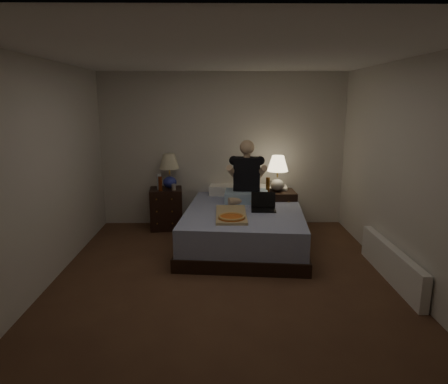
{
  "coord_description": "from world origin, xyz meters",
  "views": [
    {
      "loc": [
        -0.07,
        -4.31,
        2.04
      ],
      "look_at": [
        0.0,
        0.9,
        0.85
      ],
      "focal_mm": 32.0,
      "sensor_mm": 36.0,
      "label": 1
    }
  ],
  "objects_px": {
    "nightstand_right": "(278,211)",
    "beer_bottle_right": "(268,185)",
    "beer_bottle_left": "(160,184)",
    "pizza_box": "(232,218)",
    "lamp_left": "(169,171)",
    "nightstand_left": "(166,208)",
    "water_bottle": "(159,182)",
    "radiator": "(391,263)",
    "person": "(247,171)",
    "laptop": "(264,202)",
    "soda_can": "(174,187)",
    "bed": "(244,226)"
  },
  "relations": [
    {
      "from": "nightstand_left",
      "to": "beer_bottle_left",
      "type": "bearing_deg",
      "value": -117.42
    },
    {
      "from": "nightstand_right",
      "to": "beer_bottle_left",
      "type": "xyz_separation_m",
      "value": [
        -1.86,
        0.04,
        0.45
      ]
    },
    {
      "from": "beer_bottle_right",
      "to": "beer_bottle_left",
      "type": "bearing_deg",
      "value": 176.41
    },
    {
      "from": "person",
      "to": "laptop",
      "type": "distance_m",
      "value": 0.67
    },
    {
      "from": "nightstand_right",
      "to": "beer_bottle_right",
      "type": "distance_m",
      "value": 0.48
    },
    {
      "from": "nightstand_left",
      "to": "laptop",
      "type": "xyz_separation_m",
      "value": [
        1.48,
        -0.91,
        0.33
      ]
    },
    {
      "from": "nightstand_left",
      "to": "nightstand_right",
      "type": "bearing_deg",
      "value": -12.1
    },
    {
      "from": "beer_bottle_left",
      "to": "beer_bottle_right",
      "type": "distance_m",
      "value": 1.68
    },
    {
      "from": "nightstand_right",
      "to": "water_bottle",
      "type": "distance_m",
      "value": 1.95
    },
    {
      "from": "soda_can",
      "to": "laptop",
      "type": "distance_m",
      "value": 1.56
    },
    {
      "from": "beer_bottle_right",
      "to": "person",
      "type": "height_order",
      "value": "person"
    },
    {
      "from": "lamp_left",
      "to": "laptop",
      "type": "bearing_deg",
      "value": -34.28
    },
    {
      "from": "person",
      "to": "soda_can",
      "type": "bearing_deg",
      "value": 171.43
    },
    {
      "from": "lamp_left",
      "to": "beer_bottle_left",
      "type": "xyz_separation_m",
      "value": [
        -0.12,
        -0.22,
        -0.16
      ]
    },
    {
      "from": "laptop",
      "to": "radiator",
      "type": "distance_m",
      "value": 1.81
    },
    {
      "from": "nightstand_left",
      "to": "lamp_left",
      "type": "relative_size",
      "value": 1.18
    },
    {
      "from": "person",
      "to": "radiator",
      "type": "distance_m",
      "value": 2.4
    },
    {
      "from": "nightstand_left",
      "to": "laptop",
      "type": "distance_m",
      "value": 1.77
    },
    {
      "from": "nightstand_right",
      "to": "pizza_box",
      "type": "relative_size",
      "value": 0.87
    },
    {
      "from": "lamp_left",
      "to": "beer_bottle_right",
      "type": "xyz_separation_m",
      "value": [
        1.55,
        -0.32,
        -0.17
      ]
    },
    {
      "from": "beer_bottle_left",
      "to": "beer_bottle_right",
      "type": "bearing_deg",
      "value": -3.59
    },
    {
      "from": "lamp_left",
      "to": "beer_bottle_left",
      "type": "height_order",
      "value": "lamp_left"
    },
    {
      "from": "bed",
      "to": "nightstand_right",
      "type": "xyz_separation_m",
      "value": [
        0.58,
        0.58,
        0.06
      ]
    },
    {
      "from": "soda_can",
      "to": "beer_bottle_left",
      "type": "distance_m",
      "value": 0.22
    },
    {
      "from": "lamp_left",
      "to": "soda_can",
      "type": "xyz_separation_m",
      "value": [
        0.08,
        -0.17,
        -0.23
      ]
    },
    {
      "from": "nightstand_left",
      "to": "beer_bottle_right",
      "type": "xyz_separation_m",
      "value": [
        1.61,
        -0.26,
        0.44
      ]
    },
    {
      "from": "nightstand_right",
      "to": "radiator",
      "type": "xyz_separation_m",
      "value": [
        1.06,
        -1.79,
        -0.13
      ]
    },
    {
      "from": "water_bottle",
      "to": "beer_bottle_left",
      "type": "bearing_deg",
      "value": -71.24
    },
    {
      "from": "nightstand_left",
      "to": "laptop",
      "type": "bearing_deg",
      "value": -37.43
    },
    {
      "from": "lamp_left",
      "to": "beer_bottle_left",
      "type": "relative_size",
      "value": 2.43
    },
    {
      "from": "soda_can",
      "to": "radiator",
      "type": "relative_size",
      "value": 0.06
    },
    {
      "from": "beer_bottle_right",
      "to": "pizza_box",
      "type": "height_order",
      "value": "beer_bottle_right"
    },
    {
      "from": "laptop",
      "to": "soda_can",
      "type": "bearing_deg",
      "value": 152.44
    },
    {
      "from": "lamp_left",
      "to": "nightstand_left",
      "type": "bearing_deg",
      "value": -135.54
    },
    {
      "from": "nightstand_right",
      "to": "radiator",
      "type": "height_order",
      "value": "nightstand_right"
    },
    {
      "from": "nightstand_right",
      "to": "laptop",
      "type": "xyz_separation_m",
      "value": [
        -0.32,
        -0.71,
        0.33
      ]
    },
    {
      "from": "laptop",
      "to": "nightstand_right",
      "type": "bearing_deg",
      "value": 69.28
    },
    {
      "from": "beer_bottle_left",
      "to": "pizza_box",
      "type": "height_order",
      "value": "beer_bottle_left"
    },
    {
      "from": "water_bottle",
      "to": "pizza_box",
      "type": "height_order",
      "value": "water_bottle"
    },
    {
      "from": "lamp_left",
      "to": "soda_can",
      "type": "distance_m",
      "value": 0.3
    },
    {
      "from": "bed",
      "to": "nightstand_right",
      "type": "bearing_deg",
      "value": 50.91
    },
    {
      "from": "nightstand_right",
      "to": "beer_bottle_right",
      "type": "height_order",
      "value": "beer_bottle_right"
    },
    {
      "from": "radiator",
      "to": "water_bottle",
      "type": "bearing_deg",
      "value": 146.82
    },
    {
      "from": "water_bottle",
      "to": "radiator",
      "type": "xyz_separation_m",
      "value": [
        2.95,
        -1.93,
        -0.59
      ]
    },
    {
      "from": "nightstand_left",
      "to": "nightstand_right",
      "type": "height_order",
      "value": "nightstand_left"
    },
    {
      "from": "nightstand_right",
      "to": "soda_can",
      "type": "distance_m",
      "value": 1.7
    },
    {
      "from": "nightstand_right",
      "to": "beer_bottle_right",
      "type": "bearing_deg",
      "value": -161.65
    },
    {
      "from": "soda_can",
      "to": "radiator",
      "type": "distance_m",
      "value": 3.34
    },
    {
      "from": "water_bottle",
      "to": "person",
      "type": "bearing_deg",
      "value": -12.6
    },
    {
      "from": "nightstand_left",
      "to": "water_bottle",
      "type": "xyz_separation_m",
      "value": [
        -0.1,
        -0.06,
        0.46
      ]
    }
  ]
}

